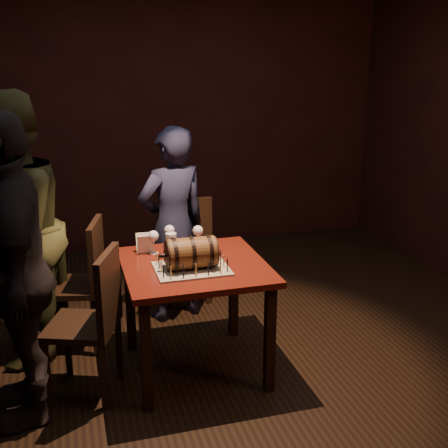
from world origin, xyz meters
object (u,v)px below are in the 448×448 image
object	(u,v)px
wine_glass_left	(153,237)
person_left_rear	(14,231)
chair_left_front	(94,316)
pint_of_ale	(171,245)
person_back	(173,225)
wine_glass_right	(198,232)
wine_glass_mid	(169,231)
pub_table	(195,280)
chair_left_rear	(84,277)
chair_back	(185,244)
barrel_cake	(191,253)
person_left_front	(15,272)

from	to	relation	value
wine_glass_left	person_left_rear	size ratio (longest dim) A/B	0.09
wine_glass_left	chair_left_front	xyz separation A→B (m)	(-0.43, -0.37, -0.35)
pint_of_ale	person_back	xyz separation A→B (m)	(0.13, 0.61, -0.06)
wine_glass_right	pint_of_ale	world-z (taller)	wine_glass_right
wine_glass_mid	pint_of_ale	size ratio (longest dim) A/B	1.07
pub_table	wine_glass_right	bearing A→B (deg)	71.73
chair_left_rear	person_back	xyz separation A→B (m)	(0.70, 0.28, 0.24)
wine_glass_left	chair_back	size ratio (longest dim) A/B	0.17
barrel_cake	chair_back	bearing A→B (deg)	79.90
barrel_cake	wine_glass_mid	bearing A→B (deg)	96.48
barrel_cake	wine_glass_left	size ratio (longest dim) A/B	2.23
wine_glass_left	wine_glass_mid	size ratio (longest dim) A/B	1.00
barrel_cake	wine_glass_mid	distance (m)	0.45
person_left_front	wine_glass_mid	bearing A→B (deg)	116.04
pub_table	barrel_cake	size ratio (longest dim) A/B	2.50
wine_glass_left	pint_of_ale	world-z (taller)	wine_glass_left
person_left_rear	person_left_front	xyz separation A→B (m)	(0.05, -0.69, -0.02)
wine_glass_mid	chair_left_rear	bearing A→B (deg)	162.62
wine_glass_left	wine_glass_right	xyz separation A→B (m)	(0.31, 0.03, 0.00)
person_left_rear	chair_left_front	bearing A→B (deg)	53.34
pint_of_ale	wine_glass_mid	bearing A→B (deg)	83.27
wine_glass_mid	person_left_front	bearing A→B (deg)	-150.34
person_back	chair_left_rear	bearing A→B (deg)	5.62
wine_glass_right	person_back	distance (m)	0.54
wine_glass_right	chair_back	bearing A→B (deg)	84.73
pub_table	wine_glass_mid	distance (m)	0.43
chair_left_rear	person_left_rear	size ratio (longest dim) A/B	0.51
wine_glass_mid	person_back	bearing A→B (deg)	76.23
wine_glass_right	pint_of_ale	size ratio (longest dim) A/B	1.07
wine_glass_left	wine_glass_mid	world-z (taller)	same
pub_table	wine_glass_right	world-z (taller)	wine_glass_right
pub_table	wine_glass_mid	xyz separation A→B (m)	(-0.09, 0.35, 0.23)
barrel_cake	pint_of_ale	size ratio (longest dim) A/B	2.40
pint_of_ale	chair_back	bearing A→B (deg)	72.23
pint_of_ale	person_left_front	bearing A→B (deg)	-157.18
pint_of_ale	person_back	bearing A→B (deg)	77.93
wine_glass_right	chair_left_rear	size ratio (longest dim) A/B	0.17
person_back	person_left_front	bearing A→B (deg)	27.23
wine_glass_mid	chair_left_rear	distance (m)	0.71
barrel_cake	chair_left_front	size ratio (longest dim) A/B	0.39
barrel_cake	chair_left_rear	world-z (taller)	barrel_cake
barrel_cake	chair_left_rear	distance (m)	0.96
wine_glass_left	pint_of_ale	distance (m)	0.13
wine_glass_mid	person_back	distance (m)	0.49
wine_glass_left	chair_left_front	bearing A→B (deg)	-139.66
pub_table	person_left_rear	world-z (taller)	person_left_rear
barrel_cake	chair_left_front	world-z (taller)	barrel_cake
barrel_cake	wine_glass_left	world-z (taller)	barrel_cake
chair_back	wine_glass_mid	bearing A→B (deg)	-110.00
pub_table	person_left_rear	distance (m)	1.24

